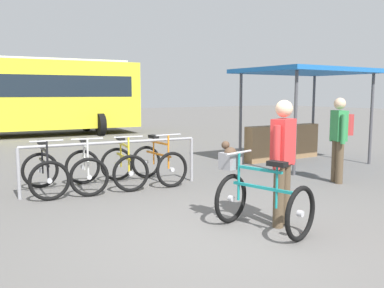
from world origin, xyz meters
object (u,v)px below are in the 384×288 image
featured_bicycle (255,192)px  pedestrian_with_backpack (340,135)px  racked_bike_black (44,173)px  racked_bike_orange (158,164)px  racked_bike_yellow (124,167)px  market_stall (295,106)px  person_with_featured_bike (283,157)px  racked_bike_white (86,170)px  bus_distant (10,93)px

featured_bicycle → pedestrian_with_backpack: bearing=21.3°
racked_bike_black → racked_bike_orange: (2.09, -0.20, -0.00)m
racked_bike_black → pedestrian_with_backpack: bearing=-22.6°
racked_bike_black → racked_bike_yellow: bearing=-5.5°
racked_bike_black → racked_bike_yellow: 1.40m
racked_bike_black → market_stall: market_stall is taller
racked_bike_yellow → racked_bike_orange: same height
racked_bike_yellow → market_stall: market_stall is taller
person_with_featured_bike → racked_bike_black: bearing=123.0°
racked_bike_white → pedestrian_with_backpack: size_ratio=0.75×
racked_bike_orange → racked_bike_black: bearing=174.5°
racked_bike_white → bus_distant: bearing=87.7°
racked_bike_yellow → featured_bicycle: 3.23m
racked_bike_yellow → pedestrian_with_backpack: 4.16m
market_stall → racked_bike_yellow: bearing=-176.7°
pedestrian_with_backpack → market_stall: size_ratio=0.53×
racked_bike_black → person_with_featured_bike: size_ratio=0.70×
racked_bike_white → featured_bicycle: featured_bicycle is taller
racked_bike_yellow → racked_bike_orange: bearing=-5.5°
racked_bike_orange → bus_distant: 10.82m
racked_bike_white → person_with_featured_bike: (1.52, -3.34, 0.54)m
racked_bike_white → racked_bike_yellow: 0.70m
racked_bike_black → person_with_featured_bike: person_with_featured_bike is taller
market_stall → bus_distant: bearing=115.8°
racked_bike_yellow → racked_bike_black: bearing=174.5°
market_stall → racked_bike_white: bearing=-177.8°
racked_bike_yellow → pedestrian_with_backpack: (3.62, -1.95, 0.57)m
bus_distant → racked_bike_white: bearing=-92.3°
racked_bike_orange → person_with_featured_bike: (0.13, -3.21, 0.54)m
featured_bicycle → market_stall: 5.60m
racked_bike_white → featured_bicycle: (1.14, -3.26, 0.12)m
racked_bike_yellow → market_stall: 4.87m
racked_bike_black → racked_bike_white: (0.70, -0.07, -0.00)m
racked_bike_orange → featured_bicycle: 3.14m
racked_bike_orange → market_stall: 4.19m
racked_bike_black → market_stall: (6.14, 0.14, 1.03)m
person_with_featured_bike → featured_bicycle: bearing=167.9°
racked_bike_black → bus_distant: size_ratio=0.11×
racked_bike_white → bus_distant: size_ratio=0.12×
racked_bike_white → bus_distant: bus_distant is taller
featured_bicycle → bus_distant: bearing=92.9°
racked_bike_white → person_with_featured_bike: 3.71m
featured_bicycle → market_stall: market_stall is taller
racked_bike_white → featured_bicycle: 3.45m
racked_bike_orange → person_with_featured_bike: size_ratio=0.68×
racked_bike_yellow → person_with_featured_bike: bearing=-75.9°
racked_bike_black → featured_bicycle: (1.83, -3.33, 0.12)m
racked_bike_white → bus_distant: 10.66m
person_with_featured_bike → racked_bike_yellow: bearing=104.1°
racked_bike_orange → pedestrian_with_backpack: 3.53m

